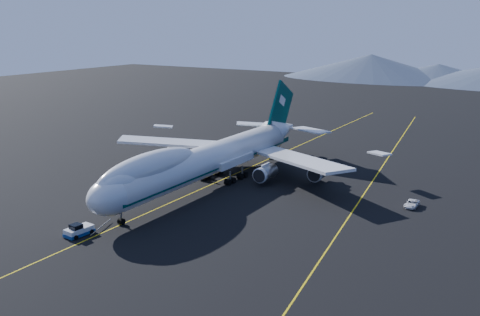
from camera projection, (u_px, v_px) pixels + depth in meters
The scene contains 6 objects.
ground at pixel (210, 185), 112.82m from camera, with size 500.00×500.00×0.00m, color black.
taxiway_line_main at pixel (210, 185), 112.81m from camera, with size 0.25×220.00×0.01m, color gold.
taxiway_line_side at pixel (363, 196), 105.96m from camera, with size 0.25×200.00×0.01m, color gold.
boeing_747 at pixel (209, 159), 111.42m from camera, with size 59.62×72.43×19.37m.
pushback_tug at pixel (79, 231), 86.21m from camera, with size 3.05×4.90×2.05m.
service_van at pixel (412, 204), 99.39m from camera, with size 2.10×4.56×1.27m, color silver.
Camera 1 is at (61.66, -88.84, 33.29)m, focal length 40.00 mm.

